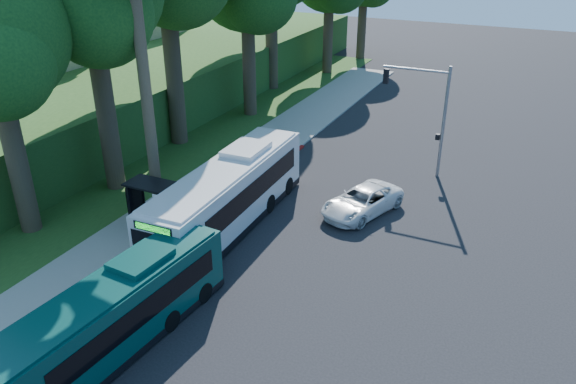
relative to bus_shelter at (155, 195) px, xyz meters
The scene contains 11 objects.
ground 8.00m from the bus_shelter, 21.51° to the left, with size 140.00×140.00×0.00m, color black.
sidewalk 3.35m from the bus_shelter, 90.90° to the left, with size 4.50×70.00×0.12m, color gray.
red_curb 3.07m from the bus_shelter, 26.83° to the right, with size 0.25×30.00×0.13m, color maroon.
grass_verge 9.90m from the bus_shelter, 126.16° to the left, with size 8.00×70.00×0.06m, color #234719.
bus_shelter is the anchor object (origin of this frame).
stop_sign_pole 2.85m from the bus_shelter, 49.08° to the right, with size 0.35×0.06×3.17m.
traffic_signal_pole 17.15m from the bus_shelter, 49.36° to the left, with size 4.10×0.30×7.00m.
hillside_backdrop 26.18m from the bus_shelter, 136.68° to the left, with size 24.00×60.00×8.80m.
white_bus 3.88m from the bus_shelter, 27.17° to the left, with size 3.01×12.70×3.77m.
teal_bus 9.47m from the bus_shelter, 61.72° to the right, with size 3.13×10.84×3.19m.
pickup 11.15m from the bus_shelter, 32.99° to the left, with size 2.39×5.19×1.44m, color silver.
Camera 1 is at (10.14, -23.46, 14.64)m, focal length 35.00 mm.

